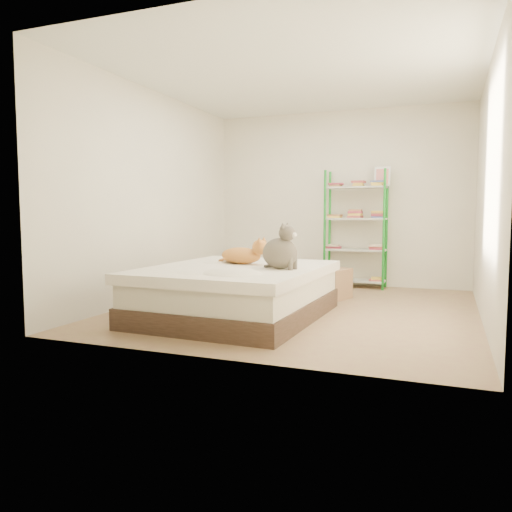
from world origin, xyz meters
The scene contains 7 objects.
room centered at (0.00, 0.00, 1.30)m, with size 3.81×4.21×2.61m.
bed centered at (-0.48, -0.67, 0.27)m, with size 1.75×2.15×0.53m.
orange_cat centered at (-0.55, -0.41, 0.65)m, with size 0.57×0.31×0.23m, color orange, non-canonical shape.
grey_cat centered at (0.00, -0.71, 0.75)m, with size 0.33×0.39×0.45m, color #6A5F4A, non-canonical shape.
shelf_unit centered at (0.31, 1.88, 0.86)m, with size 0.91×0.36×1.74m.
cardboard_box centered at (0.11, 0.81, 0.20)m, with size 0.66×0.67×0.45m.
white_bin centered at (-1.43, 1.85, 0.20)m, with size 0.42×0.40×0.40m.
Camera 1 is at (1.55, -5.40, 1.09)m, focal length 35.00 mm.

